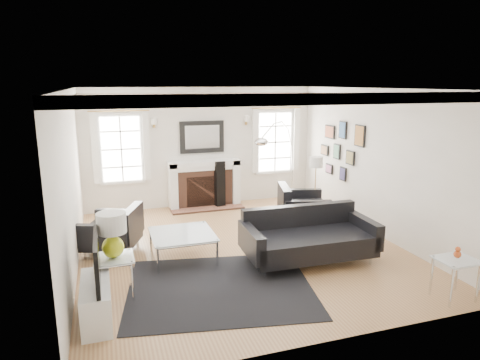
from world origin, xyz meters
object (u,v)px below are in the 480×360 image
object	(u,v)px
sofa	(307,238)
armchair_left	(115,231)
armchair_right	(300,208)
arc_floor_lamp	(278,161)
gourd_lamp	(112,232)
fireplace	(205,184)
coffee_table	(182,235)

from	to	relation	value
sofa	armchair_left	bearing A→B (deg)	155.69
sofa	armchair_left	xyz separation A→B (m)	(-3.02, 1.36, -0.01)
sofa	armchair_right	size ratio (longest dim) A/B	1.75
sofa	arc_floor_lamp	xyz separation A→B (m)	(0.70, 2.93, 0.76)
arc_floor_lamp	armchair_right	bearing A→B (deg)	-92.22
armchair_right	gourd_lamp	xyz separation A→B (m)	(-3.73, -1.92, 0.55)
fireplace	sofa	size ratio (longest dim) A/B	0.78
sofa	armchair_right	xyz separation A→B (m)	(0.65, 1.61, 0.01)
armchair_left	coffee_table	bearing A→B (deg)	-32.96
fireplace	sofa	xyz separation A→B (m)	(0.88, -3.62, -0.16)
gourd_lamp	arc_floor_lamp	xyz separation A→B (m)	(3.78, 3.24, 0.20)
armchair_right	arc_floor_lamp	world-z (taller)	arc_floor_lamp
coffee_table	armchair_left	bearing A→B (deg)	147.04
fireplace	armchair_right	bearing A→B (deg)	-52.72
fireplace	coffee_table	xyz separation A→B (m)	(-1.08, -2.94, -0.12)
sofa	armchair_left	world-z (taller)	sofa
coffee_table	arc_floor_lamp	xyz separation A→B (m)	(2.66, 2.26, 0.72)
gourd_lamp	arc_floor_lamp	distance (m)	4.99
fireplace	armchair_right	distance (m)	2.53
sofa	gourd_lamp	world-z (taller)	gourd_lamp
fireplace	gourd_lamp	distance (m)	4.52
gourd_lamp	armchair_right	bearing A→B (deg)	27.17
sofa	armchair_right	bearing A→B (deg)	68.02
armchair_right	arc_floor_lamp	size ratio (longest dim) A/B	0.59
fireplace	arc_floor_lamp	xyz separation A→B (m)	(1.58, -0.68, 0.60)
armchair_right	coffee_table	distance (m)	2.77
sofa	gourd_lamp	bearing A→B (deg)	-174.28
coffee_table	gourd_lamp	bearing A→B (deg)	-138.61
armchair_right	gourd_lamp	distance (m)	4.23
fireplace	sofa	distance (m)	3.73
sofa	arc_floor_lamp	size ratio (longest dim) A/B	1.04
armchair_left	arc_floor_lamp	xyz separation A→B (m)	(3.72, 1.57, 0.77)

